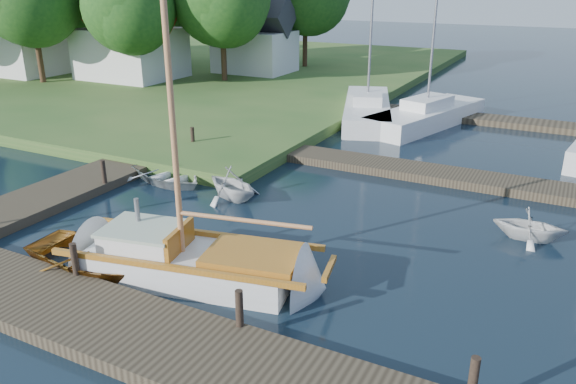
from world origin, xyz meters
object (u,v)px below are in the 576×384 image
at_px(tender_a, 167,173).
at_px(marina_boat_1, 426,114).
at_px(tree_2, 129,5).
at_px(sailboat, 197,265).
at_px(house_b, 22,40).
at_px(mooring_post_4, 104,172).
at_px(tender_b, 232,181).
at_px(tender_d, 531,222).
at_px(mooring_post_2, 239,308).
at_px(mooring_post_1, 75,259).
at_px(dinghy, 103,254).
at_px(house_a, 130,40).
at_px(mooring_post_3, 473,378).
at_px(mooring_post_5, 193,137).
at_px(house_c, 255,42).
at_px(marina_boat_0, 367,108).

distance_m(tender_a, marina_boat_1, 13.71).
bearing_deg(tree_2, sailboat, -45.26).
height_order(tender_a, house_b, house_b).
bearing_deg(mooring_post_4, tender_b, 18.73).
height_order(tender_b, tree_2, tree_2).
bearing_deg(tender_d, tender_a, 91.80).
relative_size(mooring_post_2, marina_boat_1, 0.07).
bearing_deg(mooring_post_1, house_b, 142.77).
bearing_deg(dinghy, mooring_post_1, 179.25).
bearing_deg(dinghy, house_a, 37.53).
bearing_deg(marina_boat_1, mooring_post_3, -147.00).
xyz_separation_m(mooring_post_3, tender_b, (-8.81, 6.42, -0.11)).
bearing_deg(mooring_post_1, tender_d, 39.60).
height_order(mooring_post_5, house_c, house_c).
relative_size(sailboat, marina_boat_1, 0.92).
bearing_deg(tender_d, marina_boat_0, 35.43).
relative_size(marina_boat_0, marina_boat_1, 1.08).
height_order(mooring_post_4, marina_boat_1, marina_boat_1).
bearing_deg(tree_2, mooring_post_5, -39.45).
distance_m(dinghy, marina_boat_1, 18.45).
xyz_separation_m(dinghy, marina_boat_0, (0.33, 18.19, 0.14)).
height_order(tender_d, house_b, house_b).
xyz_separation_m(mooring_post_4, tender_a, (1.27, 1.74, -0.36)).
distance_m(dinghy, tender_a, 6.45).
distance_m(mooring_post_4, tender_a, 2.19).
distance_m(mooring_post_1, sailboat, 2.82).
distance_m(sailboat, tender_b, 5.27).
bearing_deg(mooring_post_5, tender_a, -68.65).
distance_m(sailboat, tender_a, 7.19).
bearing_deg(mooring_post_5, mooring_post_1, -68.20).
distance_m(tender_d, marina_boat_0, 14.51).
xyz_separation_m(mooring_post_3, house_c, (-20.00, 27.00, 1.88)).
bearing_deg(mooring_post_2, tender_b, 123.85).
height_order(mooring_post_3, house_c, house_c).
relative_size(mooring_post_3, tender_a, 0.24).
distance_m(mooring_post_5, marina_boat_1, 11.65).
bearing_deg(house_a, mooring_post_1, -51.01).
bearing_deg(mooring_post_4, house_a, 129.09).
distance_m(tender_d, house_b, 36.11).
bearing_deg(house_b, house_c, 29.74).
distance_m(dinghy, house_b, 30.94).
bearing_deg(marina_boat_1, mooring_post_4, 168.76).
distance_m(sailboat, house_b, 32.46).
height_order(sailboat, house_c, sailboat).
relative_size(mooring_post_1, mooring_post_5, 1.00).
relative_size(house_a, house_b, 1.09).
relative_size(tender_a, marina_boat_1, 0.31).
bearing_deg(marina_boat_0, house_c, 35.49).
relative_size(tender_a, marina_boat_0, 0.29).
relative_size(mooring_post_4, tender_b, 0.36).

